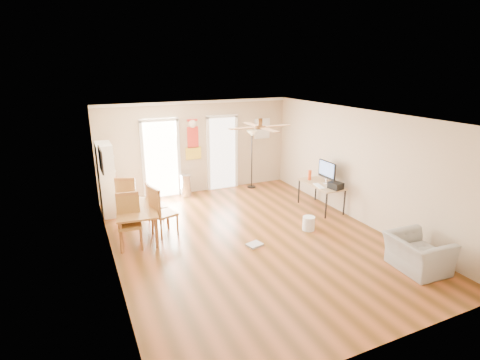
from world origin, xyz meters
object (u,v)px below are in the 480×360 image
dining_chair_right_a (157,204)px  dining_chair_near (130,222)px  dining_chair_far (128,198)px  trash_can (186,186)px  bookshelf (107,179)px  torchiere_lamp (252,160)px  dining_chair_right_b (164,211)px  dining_table (138,223)px  computer_desk (321,196)px  printer (336,186)px  wastebasket_a (309,223)px  armchair (417,254)px

dining_chair_right_a → dining_chair_near: 1.25m
dining_chair_far → trash_can: 2.03m
bookshelf → torchiere_lamp: size_ratio=1.03×
dining_chair_right_b → trash_can: (1.14, 2.22, -0.24)m
dining_table → dining_chair_far: (-0.02, 1.03, 0.22)m
computer_desk → printer: size_ratio=4.05×
wastebasket_a → printer: bearing=24.4°
bookshelf → dining_chair_far: size_ratio=1.61×
dining_table → dining_chair_far: bearing=90.9°
dining_chair_near → printer: (4.81, -0.30, 0.20)m
computer_desk → torchiere_lamp: bearing=109.8°
trash_can → wastebasket_a: trash_can is taller
dining_chair_near → computer_desk: size_ratio=0.88×
dining_chair_near → torchiere_lamp: torchiere_lamp is taller
trash_can → computer_desk: (2.85, -2.35, 0.02)m
dining_chair_near → armchair: size_ratio=1.14×
trash_can → printer: printer is taller
dining_table → trash_can: dining_table is taller
dining_chair_right_a → trash_can: size_ratio=1.54×
bookshelf → computer_desk: 5.33m
bookshelf → dining_chair_right_b: (0.95, -1.78, -0.34)m
dining_table → printer: (4.60, -0.72, 0.41)m
torchiere_lamp → computer_desk: (0.83, -2.30, -0.53)m
torchiere_lamp → computer_desk: torchiere_lamp is taller
printer → torchiere_lamp: bearing=96.7°
dining_chair_right_b → printer: dining_chair_right_b is taller
dining_chair_right_a → computer_desk: bearing=-104.2°
armchair → dining_chair_right_b: bearing=52.7°
trash_can → printer: size_ratio=2.02×
dining_table → dining_chair_near: dining_chair_near is taller
bookshelf → wastebasket_a: 4.91m
computer_desk → wastebasket_a: (-1.02, -0.96, -0.18)m
dining_chair_right_a → trash_can: (1.14, 1.54, -0.17)m
dining_chair_right_a → dining_chair_right_b: size_ratio=0.87×
dining_chair_near → dining_chair_far: bearing=88.7°
dining_chair_right_a → torchiere_lamp: size_ratio=0.56×
trash_can → computer_desk: computer_desk is taller
trash_can → torchiere_lamp: bearing=-1.6°
dining_chair_far → printer: 4.94m
dining_table → dining_chair_right_b: bearing=-11.8°
computer_desk → wastebasket_a: 1.41m
dining_chair_right_a → armchair: bearing=-139.5°
torchiere_lamp → dining_chair_far: bearing=-164.7°
torchiere_lamp → wastebasket_a: torchiere_lamp is taller
printer → wastebasket_a: 1.33m
armchair → printer: bearing=-2.2°
dining_chair_near → torchiere_lamp: (3.93, 2.47, 0.31)m
dining_chair_far → dining_chair_near: bearing=101.8°
dining_chair_right_a → wastebasket_a: (2.97, -1.77, -0.32)m
dining_chair_near → armchair: 5.43m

